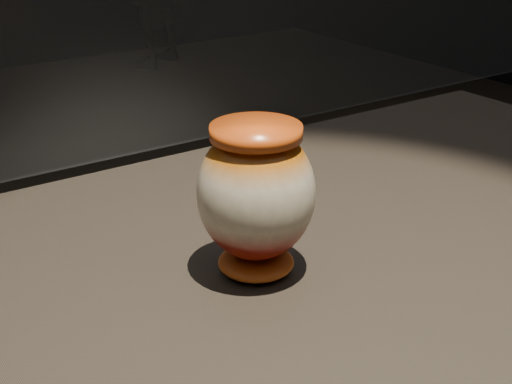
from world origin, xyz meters
TOP-DOWN VIEW (x-y plane):
  - main_vase at (0.10, -0.04)m, footprint 0.16×0.16m

SIDE VIEW (x-z plane):
  - main_vase at x=0.10m, z-range 0.91..1.11m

